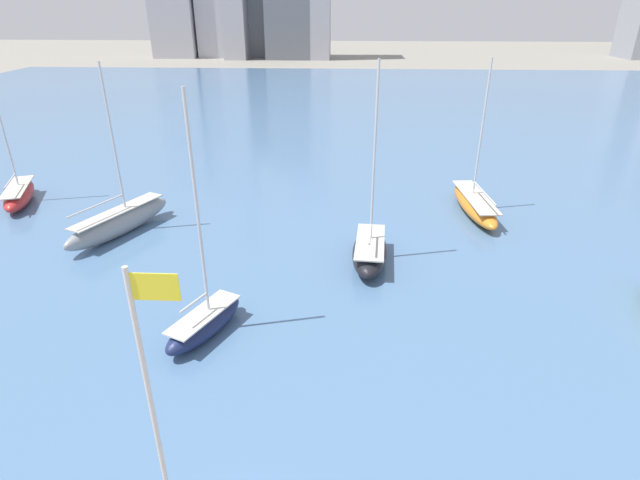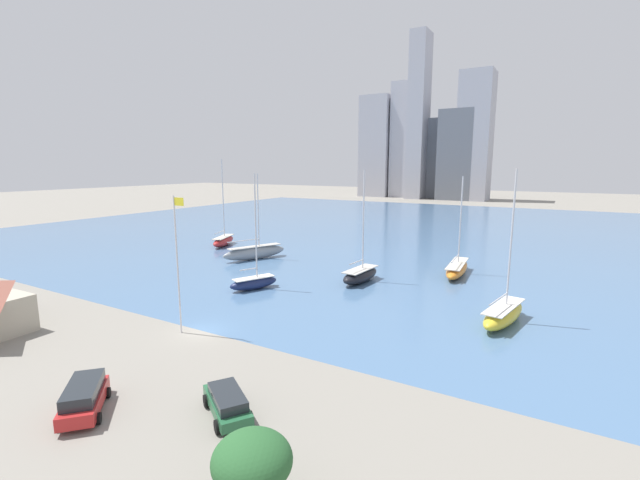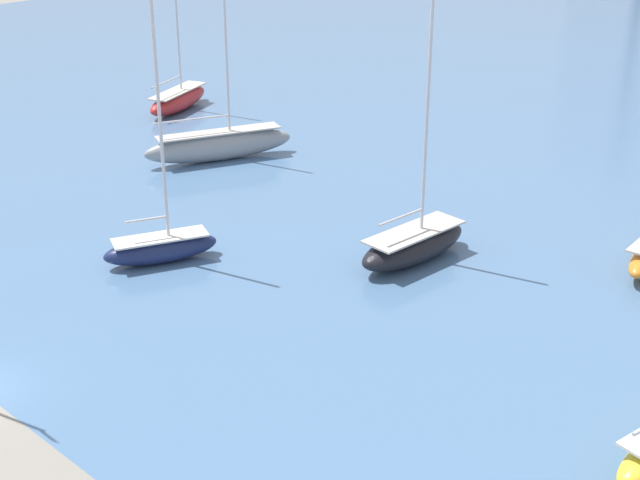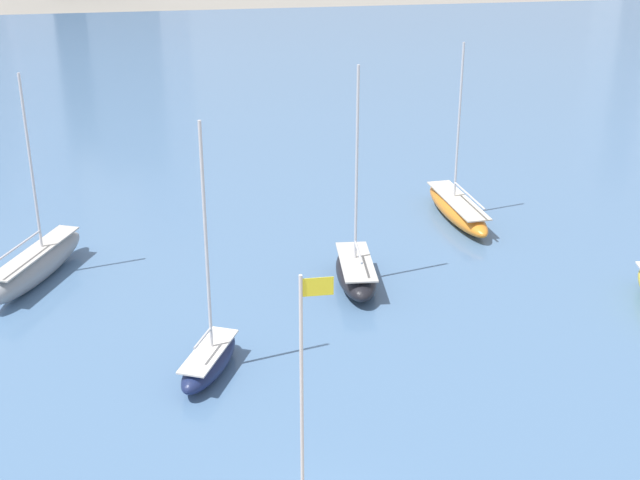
{
  "view_description": "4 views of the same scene",
  "coord_description": "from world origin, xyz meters",
  "px_view_note": "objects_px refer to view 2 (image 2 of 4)",
  "views": [
    {
      "loc": [
        3.43,
        -10.65,
        17.66
      ],
      "look_at": [
        2.04,
        17.42,
        4.15
      ],
      "focal_mm": 28.0,
      "sensor_mm": 36.0,
      "label": 1
    },
    {
      "loc": [
        27.85,
        -26.61,
        14.9
      ],
      "look_at": [
        1.3,
        19.17,
        5.66
      ],
      "focal_mm": 24.0,
      "sensor_mm": 36.0,
      "label": 2
    },
    {
      "loc": [
        31.69,
        -13.23,
        20.73
      ],
      "look_at": [
        2.69,
        17.92,
        1.82
      ],
      "focal_mm": 50.0,
      "sensor_mm": 36.0,
      "label": 3
    },
    {
      "loc": [
        -5.1,
        -28.89,
        25.66
      ],
      "look_at": [
        2.33,
        17.46,
        5.52
      ],
      "focal_mm": 50.0,
      "sensor_mm": 36.0,
      "label": 4
    }
  ],
  "objects_px": {
    "sailboat_yellow": "(503,314)",
    "sailboat_black": "(360,275)",
    "flag_pole": "(178,261)",
    "sailboat_gray": "(255,252)",
    "parked_suv_red": "(84,397)",
    "sailboat_orange": "(457,268)",
    "sailboat_red": "(223,240)",
    "sailboat_navy": "(254,282)",
    "parked_wagon_green": "(227,402)"
  },
  "relations": [
    {
      "from": "sailboat_gray",
      "to": "sailboat_black",
      "type": "bearing_deg",
      "value": 12.25
    },
    {
      "from": "flag_pole",
      "to": "sailboat_red",
      "type": "xyz_separation_m",
      "value": [
        -26.24,
        33.91,
        -5.66
      ]
    },
    {
      "from": "sailboat_black",
      "to": "sailboat_orange",
      "type": "bearing_deg",
      "value": 49.82
    },
    {
      "from": "parked_suv_red",
      "to": "sailboat_gray",
      "type": "bearing_deg",
      "value": 68.53
    },
    {
      "from": "parked_wagon_green",
      "to": "parked_suv_red",
      "type": "xyz_separation_m",
      "value": [
        -7.79,
        -4.1,
        0.12
      ]
    },
    {
      "from": "sailboat_yellow",
      "to": "sailboat_orange",
      "type": "bearing_deg",
      "value": 125.96
    },
    {
      "from": "flag_pole",
      "to": "parked_wagon_green",
      "type": "bearing_deg",
      "value": -31.88
    },
    {
      "from": "sailboat_orange",
      "to": "parked_suv_red",
      "type": "height_order",
      "value": "sailboat_orange"
    },
    {
      "from": "sailboat_yellow",
      "to": "sailboat_red",
      "type": "distance_m",
      "value": 53.8
    },
    {
      "from": "sailboat_navy",
      "to": "sailboat_black",
      "type": "relative_size",
      "value": 0.98
    },
    {
      "from": "sailboat_red",
      "to": "sailboat_black",
      "type": "bearing_deg",
      "value": -38.11
    },
    {
      "from": "sailboat_gray",
      "to": "sailboat_red",
      "type": "xyz_separation_m",
      "value": [
        -12.48,
        6.27,
        -0.14
      ]
    },
    {
      "from": "sailboat_yellow",
      "to": "parked_suv_red",
      "type": "height_order",
      "value": "sailboat_yellow"
    },
    {
      "from": "parked_suv_red",
      "to": "sailboat_yellow",
      "type": "bearing_deg",
      "value": 8.55
    },
    {
      "from": "parked_wagon_green",
      "to": "parked_suv_red",
      "type": "relative_size",
      "value": 1.04
    },
    {
      "from": "sailboat_navy",
      "to": "parked_wagon_green",
      "type": "distance_m",
      "value": 26.96
    },
    {
      "from": "sailboat_red",
      "to": "parked_wagon_green",
      "type": "relative_size",
      "value": 3.17
    },
    {
      "from": "sailboat_yellow",
      "to": "parked_suv_red",
      "type": "bearing_deg",
      "value": -114.58
    },
    {
      "from": "sailboat_red",
      "to": "sailboat_yellow",
      "type": "bearing_deg",
      "value": -39.22
    },
    {
      "from": "sailboat_black",
      "to": "sailboat_red",
      "type": "bearing_deg",
      "value": 167.11
    },
    {
      "from": "sailboat_orange",
      "to": "parked_wagon_green",
      "type": "xyz_separation_m",
      "value": [
        -4.25,
        -41.46,
        -0.02
      ]
    },
    {
      "from": "sailboat_yellow",
      "to": "sailboat_gray",
      "type": "bearing_deg",
      "value": 174.77
    },
    {
      "from": "sailboat_orange",
      "to": "sailboat_red",
      "type": "height_order",
      "value": "sailboat_red"
    },
    {
      "from": "flag_pole",
      "to": "sailboat_orange",
      "type": "bearing_deg",
      "value": 63.57
    },
    {
      "from": "sailboat_orange",
      "to": "sailboat_yellow",
      "type": "xyz_separation_m",
      "value": [
        8.05,
        -16.8,
        0.1
      ]
    },
    {
      "from": "sailboat_orange",
      "to": "sailboat_black",
      "type": "distance_m",
      "value": 14.18
    },
    {
      "from": "flag_pole",
      "to": "parked_suv_red",
      "type": "distance_m",
      "value": 13.98
    },
    {
      "from": "flag_pole",
      "to": "parked_wagon_green",
      "type": "relative_size",
      "value": 2.44
    },
    {
      "from": "sailboat_navy",
      "to": "parked_suv_red",
      "type": "relative_size",
      "value": 2.86
    },
    {
      "from": "sailboat_orange",
      "to": "sailboat_black",
      "type": "relative_size",
      "value": 0.94
    },
    {
      "from": "sailboat_red",
      "to": "parked_wagon_green",
      "type": "xyz_separation_m",
      "value": [
        38.74,
        -41.68,
        -0.12
      ]
    },
    {
      "from": "sailboat_red",
      "to": "sailboat_orange",
      "type": "bearing_deg",
      "value": -21.07
    },
    {
      "from": "flag_pole",
      "to": "sailboat_black",
      "type": "relative_size",
      "value": 0.86
    },
    {
      "from": "sailboat_yellow",
      "to": "flag_pole",
      "type": "bearing_deg",
      "value": -135.39
    },
    {
      "from": "sailboat_gray",
      "to": "parked_suv_red",
      "type": "distance_m",
      "value": 43.62
    },
    {
      "from": "sailboat_yellow",
      "to": "sailboat_red",
      "type": "height_order",
      "value": "sailboat_red"
    },
    {
      "from": "sailboat_navy",
      "to": "sailboat_gray",
      "type": "bearing_deg",
      "value": 152.91
    },
    {
      "from": "flag_pole",
      "to": "sailboat_black",
      "type": "xyz_separation_m",
      "value": [
        6.79,
        23.6,
        -5.68
      ]
    },
    {
      "from": "sailboat_gray",
      "to": "sailboat_black",
      "type": "relative_size",
      "value": 0.95
    },
    {
      "from": "flag_pole",
      "to": "parked_wagon_green",
      "type": "distance_m",
      "value": 15.81
    },
    {
      "from": "sailboat_red",
      "to": "sailboat_black",
      "type": "relative_size",
      "value": 1.12
    },
    {
      "from": "sailboat_yellow",
      "to": "sailboat_black",
      "type": "height_order",
      "value": "sailboat_yellow"
    },
    {
      "from": "flag_pole",
      "to": "sailboat_gray",
      "type": "bearing_deg",
      "value": 116.46
    },
    {
      "from": "sailboat_orange",
      "to": "flag_pole",
      "type": "bearing_deg",
      "value": -120.45
    },
    {
      "from": "sailboat_yellow",
      "to": "sailboat_navy",
      "type": "bearing_deg",
      "value": -164.12
    },
    {
      "from": "flag_pole",
      "to": "sailboat_navy",
      "type": "bearing_deg",
      "value": 102.47
    },
    {
      "from": "sailboat_yellow",
      "to": "parked_suv_red",
      "type": "xyz_separation_m",
      "value": [
        -20.09,
        -28.76,
        -0.0
      ]
    },
    {
      "from": "sailboat_gray",
      "to": "sailboat_yellow",
      "type": "bearing_deg",
      "value": 7.79
    },
    {
      "from": "sailboat_navy",
      "to": "sailboat_orange",
      "type": "xyz_separation_m",
      "value": [
        19.88,
        19.5,
        -0.0
      ]
    },
    {
      "from": "sailboat_orange",
      "to": "sailboat_navy",
      "type": "bearing_deg",
      "value": -139.57
    }
  ]
}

